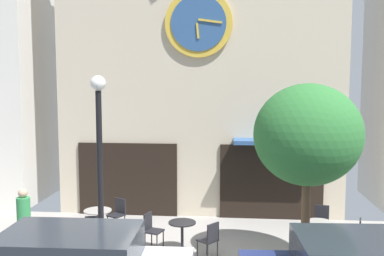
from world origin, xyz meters
TOP-DOWN VIEW (x-y plane):
  - clock_building at (0.13, 5.60)m, footprint 8.98×3.64m
  - street_lamp at (-1.96, 1.02)m, footprint 0.36×0.36m
  - street_tree at (2.85, 0.96)m, footprint 2.43×2.19m
  - cafe_table_near_curb at (-2.43, 2.22)m, footprint 0.74×0.74m
  - cafe_table_center at (-0.06, 1.54)m, footprint 0.69×0.69m
  - cafe_table_center_right at (3.36, 1.90)m, footprint 0.67×0.67m
  - cafe_chair_corner at (0.66, 1.06)m, footprint 0.56×0.56m
  - cafe_chair_outer at (4.17, 1.64)m, footprint 0.50×0.50m
  - cafe_chair_facing_wall at (3.58, 2.72)m, footprint 0.45×0.45m
  - cafe_chair_left_end at (-0.86, 1.65)m, footprint 0.51×0.51m
  - cafe_chair_by_entrance at (-2.05, 2.92)m, footprint 0.54×0.54m
  - cafe_chair_curbside at (-2.28, 1.39)m, footprint 0.48×0.48m
  - pedestrian_green at (-3.81, 0.85)m, footprint 0.44×0.44m

SIDE VIEW (x-z plane):
  - cafe_table_center_right at x=3.36m, z-range 0.14..0.86m
  - cafe_table_center at x=-0.06m, z-range 0.15..0.88m
  - cafe_chair_corner at x=0.66m, z-range 0.08..0.98m
  - cafe_chair_outer at x=4.17m, z-range 0.08..0.98m
  - cafe_chair_facing_wall at x=3.58m, z-range 0.08..0.98m
  - cafe_chair_left_end at x=-0.86m, z-range 0.08..0.98m
  - cafe_chair_by_entrance at x=-2.05m, z-range 0.08..0.98m
  - cafe_chair_curbside at x=-2.28m, z-range 0.08..0.98m
  - cafe_table_near_curb at x=-2.43m, z-range 0.17..0.95m
  - pedestrian_green at x=-3.81m, z-range 0.03..1.70m
  - street_lamp at x=-1.96m, z-range 0.03..4.39m
  - street_tree at x=2.85m, z-range 0.92..5.09m
  - clock_building at x=0.13m, z-range 0.18..11.81m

